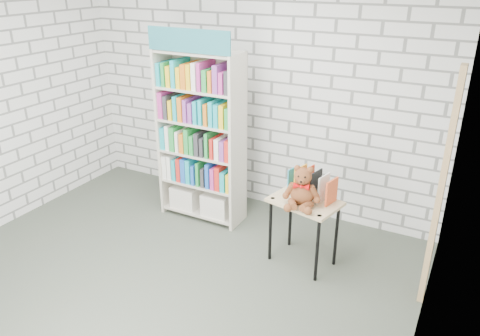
% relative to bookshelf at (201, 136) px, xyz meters
% --- Properties ---
extents(ground, '(4.50, 4.50, 0.00)m').
position_rel_bookshelf_xyz_m(ground, '(0.33, -1.36, -1.00)').
color(ground, '#42493E').
rests_on(ground, ground).
extents(room_shell, '(4.52, 4.02, 2.81)m').
position_rel_bookshelf_xyz_m(room_shell, '(0.33, -1.36, 0.79)').
color(room_shell, silver).
rests_on(room_shell, ground).
extents(bookshelf, '(0.97, 0.38, 2.19)m').
position_rel_bookshelf_xyz_m(bookshelf, '(0.00, 0.00, 0.00)').
color(bookshelf, beige).
rests_on(bookshelf, ground).
extents(display_table, '(0.73, 0.58, 0.69)m').
position_rel_bookshelf_xyz_m(display_table, '(1.39, -0.37, -0.40)').
color(display_table, tan).
rests_on(display_table, ground).
extents(table_books, '(0.48, 0.29, 0.27)m').
position_rel_bookshelf_xyz_m(table_books, '(1.42, -0.27, -0.17)').
color(table_books, teal).
rests_on(table_books, display_table).
extents(teddy_bear, '(0.35, 0.34, 0.39)m').
position_rel_bookshelf_xyz_m(teddy_bear, '(1.39, -0.48, -0.15)').
color(teddy_bear, brown).
rests_on(teddy_bear, display_table).
extents(door_trim, '(0.05, 0.12, 2.10)m').
position_rel_bookshelf_xyz_m(door_trim, '(2.55, -0.41, 0.05)').
color(door_trim, tan).
rests_on(door_trim, ground).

